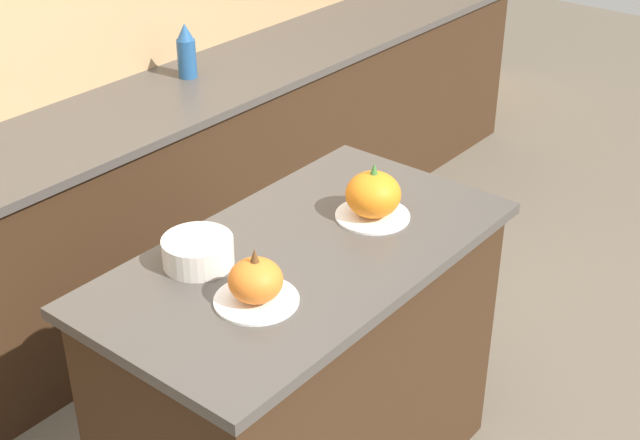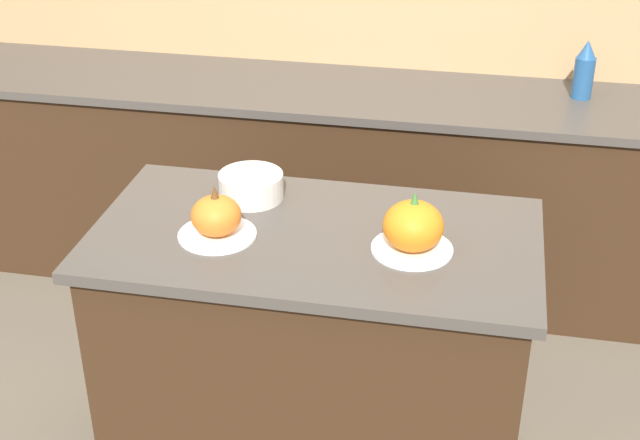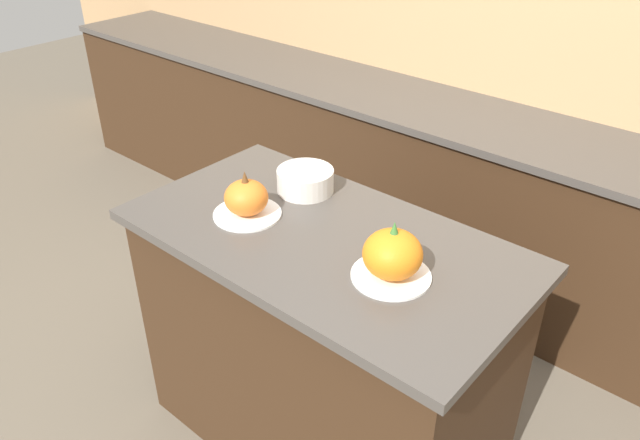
{
  "view_description": "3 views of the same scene",
  "coord_description": "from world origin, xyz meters",
  "px_view_note": "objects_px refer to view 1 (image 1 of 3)",
  "views": [
    {
      "loc": [
        -1.67,
        -1.41,
        2.28
      ],
      "look_at": [
        0.07,
        -0.01,
        1.01
      ],
      "focal_mm": 50.0,
      "sensor_mm": 36.0,
      "label": 1
    },
    {
      "loc": [
        0.45,
        -2.19,
        2.22
      ],
      "look_at": [
        0.02,
        -0.01,
        0.99
      ],
      "focal_mm": 50.0,
      "sensor_mm": 36.0,
      "label": 2
    },
    {
      "loc": [
        1.06,
        -1.25,
        2.0
      ],
      "look_at": [
        -0.02,
        0.01,
        0.98
      ],
      "focal_mm": 35.0,
      "sensor_mm": 36.0,
      "label": 3
    }
  ],
  "objects_px": {
    "pumpkin_cake_left": "(256,283)",
    "pumpkin_cake_right": "(373,196)",
    "mixing_bowl": "(198,251)",
    "bottle_tall": "(186,52)"
  },
  "relations": [
    {
      "from": "pumpkin_cake_left",
      "to": "bottle_tall",
      "type": "height_order",
      "value": "bottle_tall"
    },
    {
      "from": "pumpkin_cake_right",
      "to": "bottle_tall",
      "type": "relative_size",
      "value": 0.97
    },
    {
      "from": "pumpkin_cake_right",
      "to": "mixing_bowl",
      "type": "height_order",
      "value": "pumpkin_cake_right"
    },
    {
      "from": "pumpkin_cake_right",
      "to": "mixing_bowl",
      "type": "xyz_separation_m",
      "value": [
        -0.52,
        0.22,
        -0.03
      ]
    },
    {
      "from": "pumpkin_cake_left",
      "to": "pumpkin_cake_right",
      "type": "relative_size",
      "value": 0.98
    },
    {
      "from": "bottle_tall",
      "to": "mixing_bowl",
      "type": "relative_size",
      "value": 1.19
    },
    {
      "from": "pumpkin_cake_left",
      "to": "mixing_bowl",
      "type": "bearing_deg",
      "value": 82.25
    },
    {
      "from": "pumpkin_cake_left",
      "to": "mixing_bowl",
      "type": "relative_size",
      "value": 1.13
    },
    {
      "from": "bottle_tall",
      "to": "mixing_bowl",
      "type": "xyz_separation_m",
      "value": [
        -1.06,
        -1.16,
        -0.05
      ]
    },
    {
      "from": "pumpkin_cake_left",
      "to": "pumpkin_cake_right",
      "type": "xyz_separation_m",
      "value": [
        0.56,
        0.03,
        0.01
      ]
    }
  ]
}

